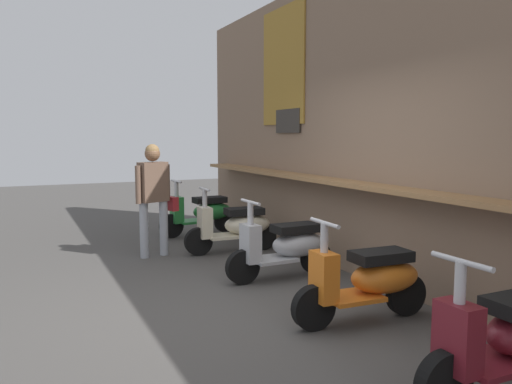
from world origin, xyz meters
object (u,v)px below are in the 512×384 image
object	(u,v)px
scooter_orange	(370,280)
scooter_maroon	(511,337)
shopper_with_handbag	(154,189)
scooter_silver	(287,246)
scooter_green	(203,212)
scooter_cream	(237,226)

from	to	relation	value
scooter_orange	scooter_maroon	xyz separation A→B (m)	(1.47, 0.00, 0.00)
shopper_with_handbag	scooter_silver	bearing A→B (deg)	-165.94
scooter_green	shopper_with_handbag	xyz separation A→B (m)	(1.20, -1.15, 0.57)
scooter_silver	scooter_maroon	bearing A→B (deg)	89.20
scooter_green	shopper_with_handbag	world-z (taller)	shopper_with_handbag
scooter_orange	shopper_with_handbag	size ratio (longest dim) A/B	0.88
scooter_green	shopper_with_handbag	bearing A→B (deg)	43.21
scooter_cream	scooter_orange	world-z (taller)	same
scooter_orange	scooter_maroon	distance (m)	1.47
scooter_green	scooter_cream	xyz separation A→B (m)	(1.46, -0.00, 0.00)
scooter_silver	scooter_maroon	world-z (taller)	same
scooter_green	scooter_silver	size ratio (longest dim) A/B	1.00
scooter_cream	scooter_orange	bearing A→B (deg)	93.56
scooter_cream	scooter_green	bearing A→B (deg)	-86.44
scooter_cream	scooter_orange	distance (m)	3.09
scooter_orange	scooter_green	bearing A→B (deg)	-87.05
scooter_green	scooter_orange	xyz separation A→B (m)	(4.55, 0.00, 0.00)
scooter_silver	shopper_with_handbag	distance (m)	2.19
scooter_cream	scooter_maroon	distance (m)	4.57
scooter_cream	shopper_with_handbag	world-z (taller)	shopper_with_handbag
scooter_green	scooter_maroon	xyz separation A→B (m)	(6.02, 0.00, 0.00)
scooter_green	scooter_maroon	bearing A→B (deg)	86.96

